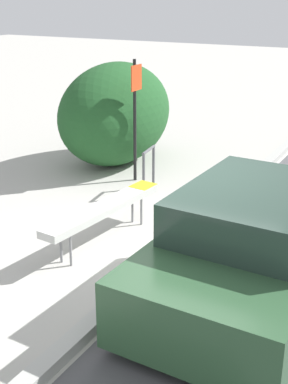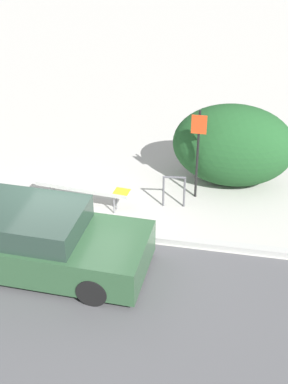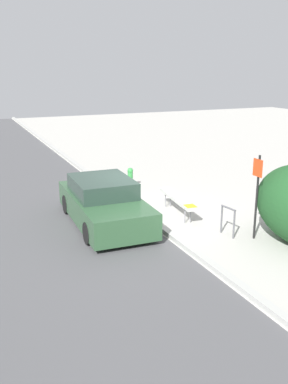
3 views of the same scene
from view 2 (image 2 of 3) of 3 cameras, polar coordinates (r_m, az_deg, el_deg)
The scene contains 7 objects.
ground_plane at distance 12.26m, azimuth -7.92°, elevation -4.06°, with size 60.00×60.00×0.00m, color #ADAAA3.
curb at distance 12.22m, azimuth -7.95°, elevation -3.81°, with size 60.00×0.20×0.13m.
bench at distance 12.81m, azimuth -6.53°, elevation 0.48°, with size 2.36×0.55×0.59m.
bike_rack at distance 12.75m, azimuth 3.22°, elevation 0.41°, with size 0.55×0.12×0.83m.
sign_post at distance 12.76m, azimuth 5.77°, elevation 4.82°, with size 0.36×0.08×2.30m.
shrub_hedge at distance 13.70m, azimuth 9.49°, elevation 4.92°, with size 3.07×1.96×2.11m.
parked_car_near at distance 10.97m, azimuth -11.13°, elevation -5.12°, with size 4.38×1.98×1.35m.
Camera 2 is at (3.58, -9.41, 6.99)m, focal length 50.00 mm.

